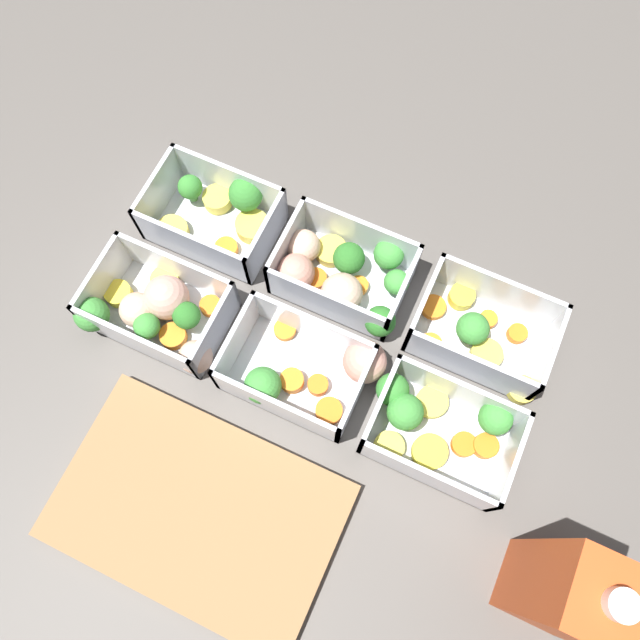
{
  "coord_description": "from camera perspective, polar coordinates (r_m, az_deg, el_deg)",
  "views": [
    {
      "loc": [
        -0.1,
        0.21,
        0.67
      ],
      "look_at": [
        0.0,
        0.0,
        0.02
      ],
      "focal_mm": 35.0,
      "sensor_mm": 36.0,
      "label": 1
    }
  ],
  "objects": [
    {
      "name": "container_far_left",
      "position": [
        0.66,
        10.53,
        -9.44
      ],
      "size": [
        0.15,
        0.11,
        0.06
      ],
      "color": "silver",
      "rests_on": "ground_plane"
    },
    {
      "name": "container_near_left",
      "position": [
        0.7,
        14.39,
        -1.09
      ],
      "size": [
        0.16,
        0.11,
        0.06
      ],
      "color": "silver",
      "rests_on": "ground_plane"
    },
    {
      "name": "container_near_center",
      "position": [
        0.7,
        1.88,
        4.23
      ],
      "size": [
        0.16,
        0.11,
        0.06
      ],
      "color": "silver",
      "rests_on": "ground_plane"
    },
    {
      "name": "cutting_board",
      "position": [
        0.67,
        -11.06,
        -16.71
      ],
      "size": [
        0.28,
        0.18,
        0.02
      ],
      "color": "olive",
      "rests_on": "ground_plane"
    },
    {
      "name": "juice_carton",
      "position": [
        0.61,
        21.7,
        -22.22
      ],
      "size": [
        0.07,
        0.07,
        0.2
      ],
      "color": "#D14C1E",
      "rests_on": "ground_plane"
    },
    {
      "name": "ground_plane",
      "position": [
        0.71,
        0.0,
        -0.61
      ],
      "size": [
        4.0,
        4.0,
        0.0
      ],
      "primitive_type": "plane",
      "color": "#56514C"
    },
    {
      "name": "container_far_center",
      "position": [
        0.67,
        -0.99,
        -4.68
      ],
      "size": [
        0.17,
        0.12,
        0.06
      ],
      "color": "silver",
      "rests_on": "ground_plane"
    },
    {
      "name": "container_far_right",
      "position": [
        0.71,
        -14.75,
        0.76
      ],
      "size": [
        0.17,
        0.12,
        0.06
      ],
      "color": "silver",
      "rests_on": "ground_plane"
    },
    {
      "name": "container_near_right",
      "position": [
        0.75,
        -9.27,
        9.67
      ],
      "size": [
        0.15,
        0.11,
        0.06
      ],
      "color": "silver",
      "rests_on": "ground_plane"
    }
  ]
}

